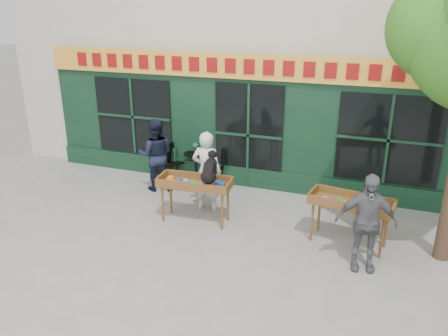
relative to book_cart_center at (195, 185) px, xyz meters
The scene contains 12 objects.
ground 0.96m from the book_cart_center, 13.21° to the right, with size 80.00×80.00×0.00m, color slate.
book_cart_center is the anchor object (origin of this frame).
dog 0.59m from the book_cart_center, ahead, with size 0.34×0.60×0.60m, color black, non-canonical shape.
woman 0.65m from the book_cart_center, 90.00° to the left, with size 0.66×0.43×1.80m, color silver.
book_cart_right 3.13m from the book_cart_center, ahead, with size 1.58×0.86×0.99m.
man_right 3.48m from the book_cart_center, 10.67° to the right, with size 1.03×0.43×1.76m, color #525256.
bistro_table 2.29m from the book_cart_center, 113.13° to the left, with size 0.60×0.60×0.76m.
bistro_chair_left 2.61m from the book_cart_center, 126.09° to the left, with size 0.44×0.43×0.95m.
bistro_chair_right 2.17m from the book_cart_center, 97.10° to the left, with size 0.50×0.50×0.95m.
potted_plant 2.27m from the book_cart_center, 113.13° to the left, with size 0.15×0.10×0.28m, color gray.
man_left 2.04m from the book_cart_center, 141.25° to the left, with size 0.87×0.68×1.80m, color black.
chalkboard 2.76m from the book_cart_center, 130.38° to the left, with size 0.57×0.22×0.79m.
Camera 1 is at (2.93, -7.54, 4.31)m, focal length 35.00 mm.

